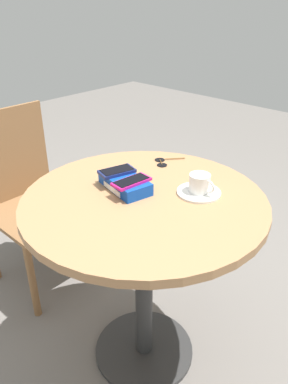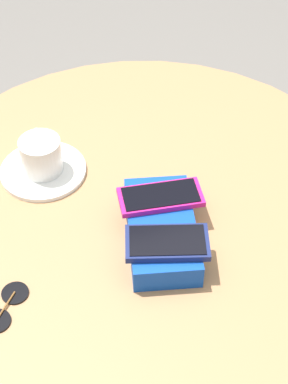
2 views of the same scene
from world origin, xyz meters
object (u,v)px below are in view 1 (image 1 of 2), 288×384
phone_navy (117,171)px  sunglasses (162,162)px  round_table (144,235)px  coffee_cup (200,183)px  chair_near_window (29,199)px  phone_box (125,183)px  phone_magenta (131,181)px  saucer (199,192)px

phone_navy → sunglasses: (-0.00, 0.26, -0.05)m
round_table → sunglasses: sunglasses is taller
coffee_cup → chair_near_window: 1.01m
round_table → phone_box: size_ratio=3.85×
phone_magenta → saucer: 0.24m
coffee_cup → chair_near_window: (-0.93, -0.16, -0.35)m
coffee_cup → saucer: bearing=176.1°
phone_box → phone_navy: size_ratio=1.56×
round_table → phone_magenta: 0.21m
phone_magenta → coffee_cup: bearing=44.1°
phone_box → coffee_cup: size_ratio=2.18×
phone_box → phone_navy: (-0.05, 0.01, 0.03)m
phone_box → phone_magenta: (0.05, -0.01, 0.03)m
sunglasses → round_table: bearing=-61.4°
phone_box → phone_magenta: size_ratio=1.55×
sunglasses → chair_near_window: size_ratio=0.15×
coffee_cup → chair_near_window: chair_near_window is taller
phone_navy → coffee_cup: size_ratio=1.39×
sunglasses → chair_near_window: (-0.66, -0.27, -0.31)m
phone_magenta → saucer: (0.17, 0.17, -0.05)m
phone_box → phone_navy: 0.06m
chair_near_window → phone_box: bearing=0.3°
phone_navy → coffee_cup: (0.27, 0.14, -0.01)m
round_table → coffee_cup: bearing=50.7°
saucer → phone_magenta: bearing=-135.5°
phone_box → phone_navy: bearing=169.6°
saucer → coffee_cup: bearing=-3.9°
phone_navy → phone_magenta: 0.10m
phone_box → coffee_cup: 0.27m
phone_magenta → chair_near_window: bearing=179.3°
coffee_cup → sunglasses: coffee_cup is taller
phone_navy → sunglasses: size_ratio=1.01×
round_table → saucer: size_ratio=5.50×
round_table → phone_magenta: size_ratio=5.96×
saucer → coffee_cup: (0.00, -0.00, 0.04)m
phone_magenta → saucer: size_ratio=0.92×
saucer → sunglasses: (-0.27, 0.12, -0.00)m
round_table → sunglasses: size_ratio=6.09×
phone_navy → chair_near_window: chair_near_window is taller
saucer → round_table: bearing=-128.7°
phone_box → sunglasses: phone_box is taller
phone_magenta → sunglasses: 0.30m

